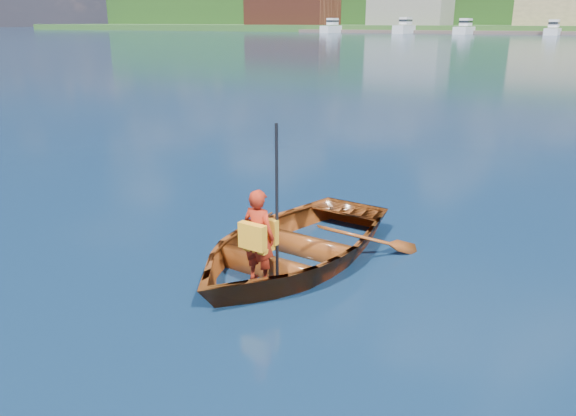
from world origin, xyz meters
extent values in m
plane|color=#0D1B3F|center=(0.00, 0.00, 0.00)|extent=(600.00, 600.00, 0.00)
imported|color=brown|center=(0.46, -0.93, 0.23)|extent=(2.91, 3.86, 0.76)
imported|color=#A82411|center=(0.53, -1.84, 0.66)|extent=(0.43, 0.30, 1.12)
cube|color=#FFA821|center=(0.52, -1.96, 0.70)|extent=(0.35, 0.13, 0.30)
cube|color=#FFA821|center=(0.54, -1.72, 0.70)|extent=(0.35, 0.11, 0.30)
cube|color=#FFA821|center=(0.53, -1.84, 0.52)|extent=(0.32, 0.24, 0.05)
cylinder|color=black|center=(0.69, -1.70, 1.03)|extent=(0.04, 0.04, 1.86)
cube|color=brown|center=(-90.00, 165.00, 7.00)|extent=(28.00, 16.00, 10.00)
cube|color=gray|center=(-50.00, 165.00, 9.00)|extent=(22.00, 16.00, 14.00)
cube|color=silver|center=(-65.66, 143.00, 0.85)|extent=(2.59, 9.24, 2.14)
cube|color=silver|center=(-65.66, 143.92, 3.04)|extent=(1.81, 4.16, 1.80)
cube|color=black|center=(-65.66, 143.92, 3.14)|extent=(1.86, 4.34, 0.50)
cube|color=silver|center=(-44.56, 143.00, 0.92)|extent=(2.96, 10.59, 2.30)
cube|color=silver|center=(-44.56, 144.06, 3.20)|extent=(2.07, 4.76, 1.80)
cube|color=black|center=(-44.56, 144.06, 3.30)|extent=(2.13, 4.98, 0.50)
cube|color=silver|center=(-29.04, 143.00, 0.80)|extent=(3.14, 11.21, 1.99)
cube|color=silver|center=(-29.04, 144.12, 2.89)|extent=(2.20, 5.04, 1.80)
cube|color=black|center=(-29.04, 144.12, 2.99)|extent=(2.26, 5.27, 0.50)
cube|color=silver|center=(-8.75, 143.00, 0.68)|extent=(2.98, 10.65, 1.70)
cube|color=silver|center=(-8.75, 144.07, 2.60)|extent=(2.09, 4.79, 1.80)
cube|color=black|center=(-8.75, 144.07, 2.70)|extent=(2.15, 5.01, 0.50)
cylinder|color=#382314|center=(-47.01, 216.82, 9.35)|extent=(0.80, 0.80, 3.98)
cylinder|color=#382314|center=(-70.50, 216.93, 9.08)|extent=(0.80, 0.80, 3.39)
cylinder|color=#382314|center=(-100.65, 205.50, 6.78)|extent=(0.80, 0.80, 3.36)
sphere|color=#204E19|center=(-100.65, 205.50, 11.26)|extent=(6.28, 6.28, 6.28)
camera|label=1|loc=(3.73, -6.92, 3.00)|focal=35.00mm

